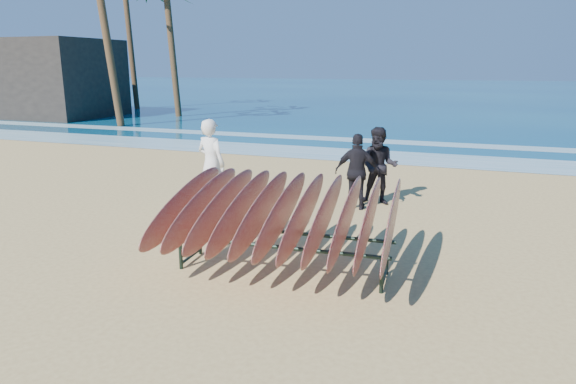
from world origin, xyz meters
The scene contains 9 objects.
ground centered at (0.00, 0.00, 0.00)m, with size 120.00×120.00×0.00m, color tan.
ocean centered at (0.00, 55.00, 0.01)m, with size 160.00×160.00×0.00m, color navy.
foam_near centered at (0.00, 10.00, 0.01)m, with size 160.00×160.00×0.00m, color white.
foam_far centered at (0.00, 13.50, 0.01)m, with size 160.00×160.00×0.00m, color white.
surfboard_rack centered at (0.28, -0.21, 0.90)m, with size 3.33×2.89×1.45m.
person_white centered at (-2.35, 2.56, 0.94)m, with size 0.69×0.45×1.89m, color white.
person_dark_a centered at (0.91, 4.06, 0.84)m, with size 0.82×0.64×1.68m, color black.
person_dark_b centered at (0.56, 3.50, 0.80)m, with size 0.93×0.39×1.59m, color black.
building centered at (-22.11, 17.18, 2.19)m, with size 9.84×5.47×4.37m, color #2D2823.
Camera 1 is at (2.76, -6.81, 2.96)m, focal length 32.00 mm.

